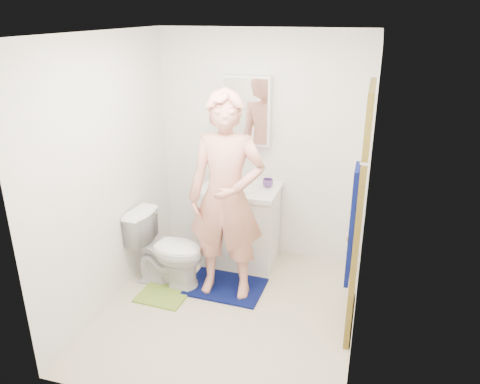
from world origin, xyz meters
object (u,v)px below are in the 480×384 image
soap_dispenser (221,179)px  toothbrush_cup (268,183)px  vanity_cabinet (241,226)px  towel (352,225)px  man (226,198)px  toilet (168,249)px  medicine_cabinet (247,110)px

soap_dispenser → toothbrush_cup: bearing=17.8°
toothbrush_cup → vanity_cabinet: bearing=-164.1°
towel → man: (-1.13, 0.85, -0.27)m
toilet → towel: bearing=-110.4°
vanity_cabinet → medicine_cabinet: (0.00, 0.22, 1.20)m
medicine_cabinet → toilet: bearing=-122.6°
medicine_cabinet → toothbrush_cup: size_ratio=6.43×
medicine_cabinet → toilet: 1.60m
toilet → soap_dispenser: (0.36, 0.57, 0.56)m
vanity_cabinet → towel: towel is taller
toothbrush_cup → man: man is taller
medicine_cabinet → toilet: size_ratio=0.93×
medicine_cabinet → soap_dispenser: medicine_cabinet is taller
vanity_cabinet → toilet: (-0.55, -0.64, -0.03)m
toothbrush_cup → man: bearing=-106.9°
vanity_cabinet → medicine_cabinet: medicine_cabinet is taller
vanity_cabinet → toothbrush_cup: size_ratio=7.35×
towel → man: bearing=143.2°
medicine_cabinet → soap_dispenser: 0.75m
towel → toilet: (-1.73, 0.84, -0.88)m
vanity_cabinet → towel: 2.08m
vanity_cabinet → towel: bearing=-51.5°
man → soap_dispenser: bearing=109.6°
medicine_cabinet → man: 1.06m
medicine_cabinet → towel: size_ratio=0.87×
man → towel: bearing=-40.4°
towel → man: 1.44m
medicine_cabinet → towel: bearing=-55.4°
vanity_cabinet → man: bearing=-85.5°
vanity_cabinet → toilet: vanity_cabinet is taller
soap_dispenser → toilet: bearing=-122.4°
soap_dispenser → toothbrush_cup: size_ratio=1.65×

